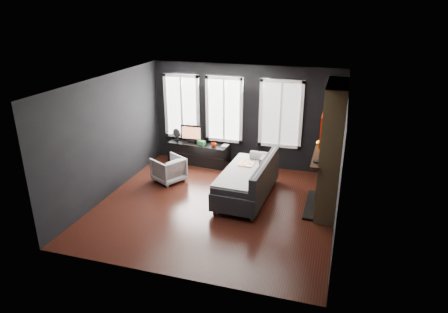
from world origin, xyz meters
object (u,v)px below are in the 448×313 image
(mantel_vase, at_px, (320,142))
(media_console, at_px, (199,153))
(monitor, at_px, (192,133))
(book, at_px, (222,141))
(armchair, at_px, (169,168))
(sofa, at_px, (247,178))
(mug, at_px, (214,144))

(mantel_vase, bearing_deg, media_console, 159.89)
(media_console, distance_m, monitor, 0.60)
(monitor, distance_m, book, 0.89)
(armchair, distance_m, monitor, 1.47)
(sofa, distance_m, mug, 1.98)
(armchair, distance_m, mantel_vase, 3.69)
(sofa, xyz_separation_m, monitor, (-1.96, 1.68, 0.37))
(armchair, height_order, mantel_vase, mantel_vase)
(media_console, xyz_separation_m, monitor, (-0.22, 0.04, 0.56))
(mug, relative_size, mantel_vase, 0.68)
(monitor, bearing_deg, mug, -16.95)
(media_console, xyz_separation_m, mantel_vase, (3.25, -1.19, 1.04))
(armchair, distance_m, book, 1.69)
(armchair, relative_size, media_console, 0.41)
(sofa, relative_size, armchair, 3.19)
(armchair, distance_m, media_console, 1.38)
(armchair, height_order, media_console, armchair)
(sofa, height_order, mug, sofa)
(monitor, bearing_deg, armchair, -95.93)
(media_console, distance_m, mantel_vase, 3.61)
(sofa, xyz_separation_m, book, (-1.09, 1.65, 0.22))
(mug, bearing_deg, armchair, -122.82)
(sofa, distance_m, book, 1.99)
(media_console, bearing_deg, monitor, 175.17)
(mug, height_order, book, book)
(media_console, bearing_deg, book, 6.43)
(monitor, distance_m, mug, 0.74)
(mug, distance_m, mantel_vase, 3.05)
(armchair, bearing_deg, book, 174.12)
(armchair, bearing_deg, mantel_vase, 121.99)
(mug, bearing_deg, mantel_vase, -20.74)
(armchair, height_order, book, book)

